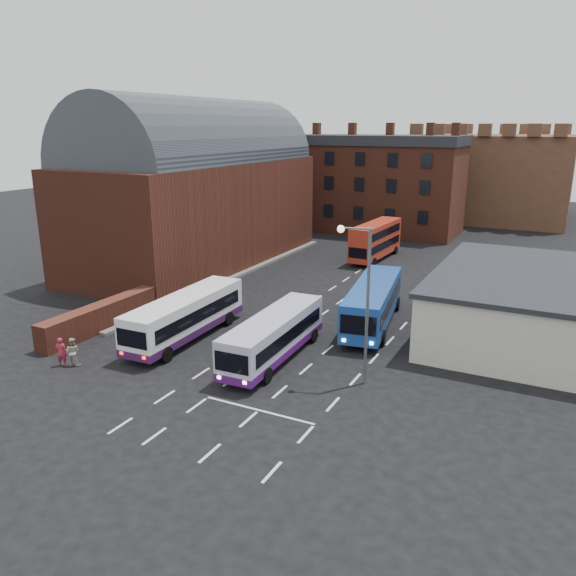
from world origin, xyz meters
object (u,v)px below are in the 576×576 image
at_px(bus_white_outbound, 186,314).
at_px(bus_blue, 373,301).
at_px(street_lamp, 362,291).
at_px(bus_red_double, 376,240).
at_px(pedestrian_beige, 73,352).
at_px(bus_white_inbound, 274,334).
at_px(pedestrian_red, 61,352).

distance_m(bus_white_outbound, bus_blue, 12.72).
bearing_deg(bus_white_outbound, street_lamp, -7.44).
distance_m(bus_blue, street_lamp, 9.96).
xyz_separation_m(bus_red_double, street_lamp, (8.57, -28.44, 3.18)).
distance_m(bus_blue, pedestrian_beige, 19.53).
height_order(bus_white_inbound, bus_blue, bus_blue).
bearing_deg(bus_white_outbound, bus_white_inbound, -5.03).
bearing_deg(pedestrian_red, street_lamp, 168.83).
distance_m(bus_red_double, street_lamp, 29.88).
distance_m(bus_white_inbound, pedestrian_red, 12.30).
bearing_deg(bus_white_outbound, bus_red_double, 80.35).
xyz_separation_m(bus_white_inbound, pedestrian_beige, (-9.93, -6.09, -0.74)).
distance_m(bus_white_inbound, bus_red_double, 27.76).
xyz_separation_m(bus_red_double, pedestrian_red, (-7.54, -34.03, -1.14)).
height_order(pedestrian_red, pedestrian_beige, pedestrian_red).
xyz_separation_m(pedestrian_red, pedestrian_beige, (0.54, 0.33, -0.02)).
relative_size(bus_white_outbound, bus_blue, 0.94).
distance_m(bus_blue, bus_red_double, 20.36).
relative_size(bus_white_inbound, bus_blue, 0.89).
relative_size(bus_blue, pedestrian_red, 6.50).
xyz_separation_m(bus_blue, pedestrian_red, (-13.79, -14.65, -0.90)).
bearing_deg(street_lamp, pedestrian_red, -160.89).
height_order(bus_white_outbound, bus_red_double, bus_red_double).
xyz_separation_m(bus_white_inbound, pedestrian_red, (-10.47, -6.42, -0.72)).
bearing_deg(bus_blue, street_lamp, 95.07).
bearing_deg(pedestrian_beige, bus_red_double, -123.16).
xyz_separation_m(bus_white_outbound, street_lamp, (12.32, -1.21, 3.49)).
height_order(bus_blue, pedestrian_red, bus_blue).
bearing_deg(street_lamp, bus_white_outbound, 174.37).
bearing_deg(bus_blue, pedestrian_beige, 37.96).
relative_size(bus_red_double, pedestrian_beige, 5.64).
height_order(bus_white_outbound, bus_blue, bus_blue).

